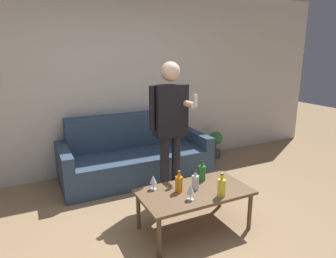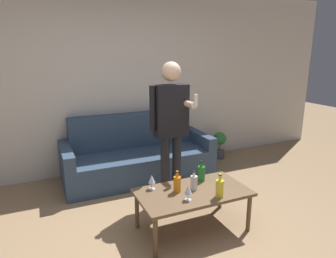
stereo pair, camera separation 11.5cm
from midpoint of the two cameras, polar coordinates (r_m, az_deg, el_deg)
name	(u,v)px [view 1 (the left image)]	position (r m, az deg, el deg)	size (l,w,h in m)	color
ground_plane	(179,256)	(2.92, 0.97, -23.03)	(16.00, 16.00, 0.00)	#997A56
wall_back	(106,82)	(4.52, -12.53, 8.70)	(8.00, 0.06, 2.70)	silver
couch	(135,156)	(4.41, -7.14, -5.11)	(2.11, 0.87, 0.89)	#334760
coffee_table	(194,194)	(3.09, 3.96, -12.33)	(1.12, 0.61, 0.43)	brown
bottle_orange	(195,182)	(3.07, 4.14, -10.02)	(0.07, 0.07, 0.20)	silver
bottle_green	(179,184)	(3.01, 0.98, -10.35)	(0.07, 0.07, 0.22)	orange
bottle_dark	(222,187)	(2.95, 9.04, -10.90)	(0.08, 0.08, 0.24)	yellow
bottle_yellow	(202,173)	(3.27, 5.47, -8.26)	(0.08, 0.08, 0.23)	#23752D
wine_glass_near	(153,180)	(3.05, -3.93, -9.62)	(0.07, 0.07, 0.15)	silver
wine_glass_far	(191,189)	(2.85, 3.15, -11.43)	(0.07, 0.07, 0.15)	silver
person_standing_front	(170,120)	(3.50, -0.52, 1.66)	(0.46, 0.42, 1.68)	#232328
potted_plant	(216,142)	(5.20, 8.44, -2.53)	(0.22, 0.22, 0.46)	#4C4C51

